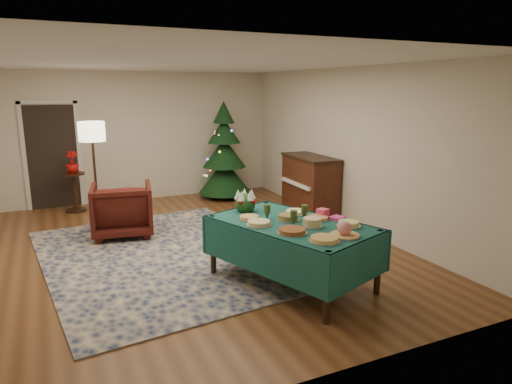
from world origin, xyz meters
name	(u,v)px	position (x,y,z in m)	size (l,w,h in m)	color
room_shell	(178,160)	(0.00, 0.00, 1.35)	(7.00, 7.00, 7.00)	#593319
doorway	(52,154)	(-1.60, 3.48, 1.10)	(1.08, 0.04, 2.16)	black
rug	(166,255)	(-0.27, -0.16, 0.01)	(3.20, 4.20, 0.02)	#14234C
buffet_table	(292,235)	(0.89, -1.75, 0.62)	(1.77, 2.27, 0.78)	black
platter_0	(324,239)	(0.87, -2.49, 0.80)	(0.34, 0.34, 0.05)	silver
platter_1	(345,230)	(1.16, -2.45, 0.84)	(0.33, 0.33, 0.17)	silver
platter_2	(349,224)	(1.42, -2.17, 0.81)	(0.28, 0.28, 0.06)	silver
platter_3	(292,231)	(0.70, -2.11, 0.80)	(0.35, 0.35, 0.05)	silver
platter_4	(312,223)	(1.03, -1.99, 0.83)	(0.25, 0.25, 0.11)	silver
platter_5	(318,218)	(1.24, -1.78, 0.80)	(0.29, 0.29, 0.04)	silver
platter_6	(259,223)	(0.49, -1.68, 0.80)	(0.32, 0.32, 0.05)	silver
platter_7	(288,218)	(0.90, -1.65, 0.81)	(0.29, 0.29, 0.07)	silver
platter_8	(296,212)	(1.15, -1.42, 0.80)	(0.31, 0.31, 0.04)	silver
platter_9	(249,218)	(0.49, -1.40, 0.80)	(0.28, 0.28, 0.04)	silver
goblet_0	(267,212)	(0.69, -1.49, 0.87)	(0.08, 0.08, 0.18)	#2D471E
goblet_1	(304,212)	(1.10, -1.69, 0.87)	(0.08, 0.08, 0.18)	#2D471E
goblet_2	(294,218)	(0.86, -1.86, 0.87)	(0.08, 0.08, 0.18)	#2D471E
napkin_stack	(337,218)	(1.46, -1.88, 0.80)	(0.16, 0.16, 0.04)	#D33A8B
gift_box	(323,213)	(1.37, -1.69, 0.83)	(0.12, 0.12, 0.10)	#EC4168
centerpiece	(245,201)	(0.60, -1.03, 0.91)	(0.28, 0.28, 0.32)	#1E4C1E
armchair	(122,207)	(-0.67, 1.05, 0.48)	(0.92, 0.86, 0.95)	#3F120D
floor_lamp	(92,138)	(-0.98, 1.80, 1.54)	(0.44, 0.44, 1.81)	#A57F3F
side_table	(75,193)	(-1.27, 2.98, 0.37)	(0.43, 0.43, 0.76)	black
potted_plant	(73,167)	(-1.27, 2.98, 0.88)	(0.24, 0.43, 0.24)	#B0100C
christmas_tree	(224,155)	(1.81, 2.90, 0.94)	(1.49, 1.49, 2.10)	black
piano	(310,187)	(2.71, 0.80, 0.55)	(0.68, 1.34, 1.14)	black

